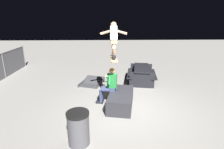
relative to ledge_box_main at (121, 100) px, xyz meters
The scene contains 8 objects.
ground_plane 0.40m from the ledge_box_main, 142.73° to the right, with size 40.00×40.00×0.00m, color gray.
ledge_box_main is the anchor object (origin of this frame).
person_sitting_on_ledge 0.69m from the ledge_box_main, 57.77° to the left, with size 0.60×0.78×1.34m.
skateboard 1.46m from the ledge_box_main, 59.88° to the left, with size 1.02×0.23×0.13m.
skater_airborne 2.14m from the ledge_box_main, 51.25° to the left, with size 0.62×0.89×1.12m.
kicker_ramp 2.58m from the ledge_box_main, 27.65° to the left, with size 1.35×1.21×0.31m.
picnic_table_back 2.75m from the ledge_box_main, 25.84° to the right, with size 1.90×1.60×0.75m.
trash_bin 2.27m from the ledge_box_main, 148.20° to the left, with size 0.55×0.55×0.87m.
Camera 1 is at (-5.40, 0.69, 2.99)m, focal length 28.41 mm.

